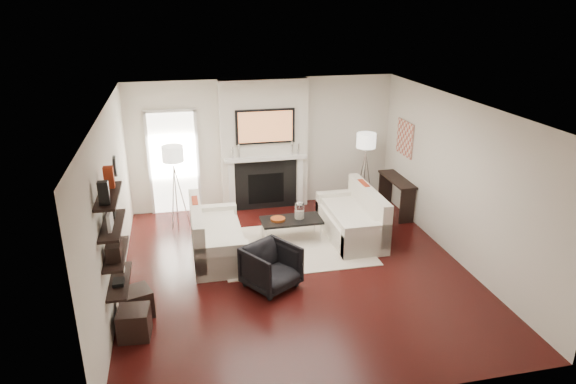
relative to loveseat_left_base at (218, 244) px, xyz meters
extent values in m
plane|color=#340C0B|center=(1.19, -0.81, -0.21)|extent=(6.00, 6.00, 0.00)
plane|color=white|center=(1.19, -0.81, 2.49)|extent=(6.00, 6.00, 0.00)
plane|color=silver|center=(1.19, 2.19, 1.14)|extent=(5.50, 0.00, 5.50)
plane|color=silver|center=(1.19, -3.81, 1.14)|extent=(5.50, 0.00, 5.50)
plane|color=silver|center=(-1.56, -0.81, 1.14)|extent=(0.00, 6.00, 6.00)
plane|color=silver|center=(3.94, -0.81, 1.14)|extent=(0.00, 6.00, 6.00)
cube|color=silver|center=(1.19, 2.06, 1.14)|extent=(1.80, 0.25, 2.70)
cube|color=black|center=(1.19, 1.93, 0.31)|extent=(1.30, 0.02, 1.04)
cube|color=black|center=(1.19, 1.92, 0.24)|extent=(0.75, 0.02, 0.65)
cube|color=white|center=(0.47, 1.90, 0.34)|extent=(0.12, 0.08, 1.10)
cube|color=white|center=(1.91, 1.90, 0.34)|extent=(0.12, 0.08, 1.10)
cube|color=white|center=(1.19, 1.88, 0.91)|extent=(1.70, 0.18, 0.07)
cube|color=black|center=(1.19, 1.90, 1.57)|extent=(1.20, 0.06, 0.70)
cube|color=#BF723F|center=(1.19, 1.87, 1.57)|extent=(1.10, 0.00, 0.62)
cylinder|color=silver|center=(0.64, 1.89, 1.09)|extent=(0.04, 0.04, 0.30)
cylinder|color=silver|center=(0.51, 1.89, 1.06)|extent=(0.04, 0.04, 0.24)
cylinder|color=silver|center=(1.74, 1.89, 1.09)|extent=(0.04, 0.04, 0.30)
cylinder|color=silver|center=(1.87, 1.89, 1.06)|extent=(0.04, 0.04, 0.24)
cube|color=white|center=(-0.66, 2.17, 0.84)|extent=(0.90, 0.02, 2.10)
cube|color=white|center=(-1.14, 2.15, 0.84)|extent=(0.06, 0.06, 2.16)
cube|color=white|center=(-0.18, 2.15, 0.84)|extent=(0.06, 0.06, 2.16)
cube|color=white|center=(-0.66, 2.15, 1.92)|extent=(1.02, 0.06, 0.06)
cube|color=beige|center=(1.36, 0.02, -0.20)|extent=(2.60, 2.00, 0.01)
cube|color=beige|center=(0.00, 0.00, 0.00)|extent=(0.85, 1.80, 0.42)
cube|color=beige|center=(-0.33, 0.00, 0.32)|extent=(0.18, 1.80, 0.80)
cube|color=beige|center=(0.00, -0.81, 0.09)|extent=(0.85, 0.18, 0.60)
cube|color=beige|center=(0.00, 0.81, 0.09)|extent=(0.85, 0.18, 0.60)
cube|color=beige|center=(0.05, 0.00, 0.26)|extent=(0.63, 1.44, 0.10)
cube|color=maroon|center=(-0.33, 0.30, 0.52)|extent=(0.10, 0.42, 0.42)
cube|color=black|center=(-0.33, -0.30, 0.51)|extent=(0.10, 0.40, 0.40)
cube|color=beige|center=(2.48, 0.21, 0.00)|extent=(0.85, 1.80, 0.42)
cube|color=beige|center=(2.81, 0.21, 0.32)|extent=(0.18, 1.80, 0.80)
cube|color=beige|center=(2.48, -0.60, 0.09)|extent=(0.85, 0.18, 0.60)
cube|color=beige|center=(2.48, 1.02, 0.09)|extent=(0.85, 0.18, 0.60)
cube|color=beige|center=(2.43, 0.21, 0.26)|extent=(0.63, 1.44, 0.10)
cube|color=maroon|center=(2.81, 0.51, 0.52)|extent=(0.10, 0.42, 0.42)
cube|color=black|center=(2.81, -0.09, 0.51)|extent=(0.10, 0.40, 0.40)
cube|color=black|center=(1.37, 0.30, 0.19)|extent=(1.10, 0.55, 0.04)
cylinder|color=silver|center=(0.87, 0.08, -0.02)|extent=(0.02, 0.02, 0.38)
cylinder|color=silver|center=(1.87, 0.08, -0.02)|extent=(0.02, 0.02, 0.38)
cylinder|color=silver|center=(0.87, 0.52, -0.02)|extent=(0.02, 0.02, 0.38)
cylinder|color=silver|center=(1.87, 0.52, -0.02)|extent=(0.02, 0.02, 0.38)
cylinder|color=white|center=(1.52, 0.30, 0.35)|extent=(0.17, 0.17, 0.30)
cylinder|color=white|center=(1.52, 0.30, 0.29)|extent=(0.11, 0.11, 0.17)
cylinder|color=#C85921|center=(1.12, 0.30, 0.24)|extent=(0.27, 0.27, 0.04)
imported|color=black|center=(0.71, -1.23, 0.16)|extent=(0.97, 0.95, 0.74)
cylinder|color=silver|center=(-0.66, 1.47, 0.39)|extent=(0.02, 0.02, 1.20)
cylinder|color=white|center=(-0.66, 1.47, 1.24)|extent=(0.40, 0.40, 0.30)
cylinder|color=silver|center=(-0.55, 1.47, 0.39)|extent=(0.25, 0.02, 1.23)
cylinder|color=silver|center=(-0.71, 1.57, 0.39)|extent=(0.14, 0.22, 1.23)
cylinder|color=silver|center=(-0.71, 1.38, 0.39)|extent=(0.14, 0.22, 1.23)
cylinder|color=silver|center=(3.24, 1.60, 0.39)|extent=(0.02, 0.02, 1.20)
cylinder|color=white|center=(3.24, 1.60, 1.24)|extent=(0.40, 0.40, 0.30)
cylinder|color=silver|center=(3.35, 1.60, 0.39)|extent=(0.25, 0.02, 1.23)
cylinder|color=silver|center=(3.19, 1.70, 0.39)|extent=(0.14, 0.22, 1.23)
cylinder|color=silver|center=(3.19, 1.51, 0.39)|extent=(0.14, 0.22, 1.23)
cube|color=black|center=(3.76, 1.11, 0.52)|extent=(0.35, 1.20, 0.04)
cube|color=black|center=(3.76, 0.56, 0.14)|extent=(0.30, 0.04, 0.71)
cube|color=black|center=(3.76, 1.66, 0.14)|extent=(0.30, 0.04, 0.71)
cube|color=tan|center=(3.92, 1.24, 1.34)|extent=(0.03, 0.70, 0.70)
cube|color=black|center=(-1.43, -1.81, 0.49)|extent=(0.25, 1.00, 0.03)
cube|color=black|center=(-1.43, -1.81, 0.89)|extent=(0.25, 1.00, 0.04)
cube|color=black|center=(-1.43, -1.81, 1.29)|extent=(0.25, 1.00, 0.04)
cube|color=black|center=(-1.43, -1.81, 1.69)|extent=(0.25, 1.00, 0.04)
cube|color=black|center=(-1.43, -2.14, 1.85)|extent=(0.12, 0.10, 0.28)
cube|color=maroon|center=(-1.43, -1.56, 1.85)|extent=(0.12, 0.10, 0.28)
cube|color=white|center=(-1.43, -1.94, 1.42)|extent=(0.04, 0.30, 0.22)
cube|color=black|center=(-1.43, -1.54, 1.40)|extent=(0.04, 0.22, 0.18)
cube|color=black|center=(-1.43, -1.99, 1.01)|extent=(0.18, 0.25, 0.20)
cube|color=black|center=(-1.43, -1.68, 0.97)|extent=(0.15, 0.12, 0.12)
cube|color=black|center=(-1.43, -1.92, 0.53)|extent=(0.14, 0.20, 0.05)
cube|color=white|center=(-1.43, -1.58, 0.60)|extent=(0.10, 0.10, 0.18)
cylinder|color=black|center=(-1.54, 0.09, 1.49)|extent=(0.04, 0.34, 0.34)
cylinder|color=white|center=(-1.51, 0.09, 1.49)|extent=(0.01, 0.29, 0.29)
cube|color=black|center=(-1.28, -1.58, -0.01)|extent=(0.51, 0.51, 0.40)
cube|color=black|center=(-1.28, -2.07, -0.01)|extent=(0.43, 0.43, 0.40)
camera|label=1|loc=(-0.53, -8.04, 3.95)|focal=32.00mm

